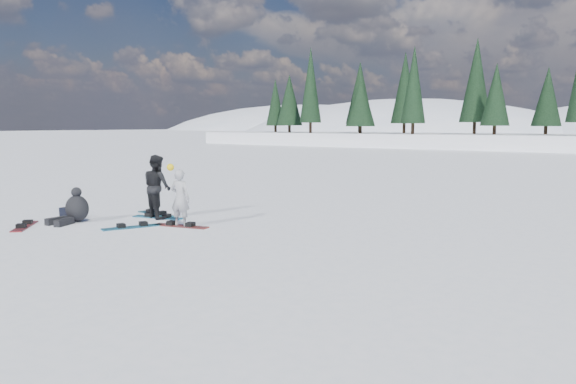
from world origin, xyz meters
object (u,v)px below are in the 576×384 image
object	(u,v)px
snowboard_loose_b	(25,226)
gear_bag	(69,213)
snowboarder_woman	(180,198)
snowboard_loose_c	(156,214)
snowboard_loose_a	(132,227)
snowboarder_man	(157,187)
seated_rider	(75,209)

from	to	relation	value
snowboard_loose_b	gear_bag	bearing A→B (deg)	144.51
snowboard_loose_b	snowboarder_woman	bearing A→B (deg)	80.90
snowboard_loose_c	snowboard_loose_b	size ratio (longest dim) A/B	1.00
snowboard_loose_a	snowboard_loose_b	bearing A→B (deg)	146.30
snowboarder_woman	snowboarder_man	distance (m)	1.60
snowboarder_woman	seated_rider	size ratio (longest dim) A/B	1.37
seated_rider	snowboard_loose_b	distance (m)	1.29
snowboarder_woman	snowboard_loose_a	bearing A→B (deg)	28.88
seated_rider	gear_bag	xyz separation A→B (m)	(-0.70, 0.26, -0.21)
snowboarder_man	gear_bag	distance (m)	2.55
snowboarder_man	snowboard_loose_c	distance (m)	1.08
snowboarder_woman	snowboard_loose_c	world-z (taller)	snowboarder_woman
snowboarder_woman	gear_bag	world-z (taller)	snowboarder_woman
seated_rider	snowboard_loose_b	xyz separation A→B (m)	(-0.46, -1.15, -0.34)
snowboard_loose_b	snowboard_loose_a	bearing A→B (deg)	78.02
snowboard_loose_a	snowboard_loose_c	bearing A→B (deg)	55.64
gear_bag	snowboard_loose_b	world-z (taller)	gear_bag
snowboard_loose_c	snowboard_loose_b	bearing A→B (deg)	-101.92
snowboarder_woman	snowboard_loose_b	world-z (taller)	snowboarder_woman
gear_bag	snowboard_loose_c	xyz separation A→B (m)	(1.43, 1.87, -0.14)
snowboarder_woman	seated_rider	world-z (taller)	snowboarder_woman
snowboarder_woman	snowboard_loose_a	distance (m)	1.40
snowboarder_woman	gear_bag	distance (m)	3.60
seated_rider	snowboard_loose_c	bearing A→B (deg)	58.55
gear_bag	snowboarder_woman	bearing A→B (deg)	15.02
snowboarder_woman	seated_rider	xyz separation A→B (m)	(-2.73, -1.18, -0.39)
seated_rider	snowboard_loose_b	world-z (taller)	seated_rider
seated_rider	snowboard_loose_a	size ratio (longest dim) A/B	0.78
gear_bag	snowboard_loose_a	size ratio (longest dim) A/B	0.30
snowboard_loose_c	snowboarder_man	bearing A→B (deg)	-28.97
snowboarder_woman	snowboard_loose_b	distance (m)	4.02
snowboarder_woman	snowboard_loose_c	bearing A→B (deg)	-39.32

